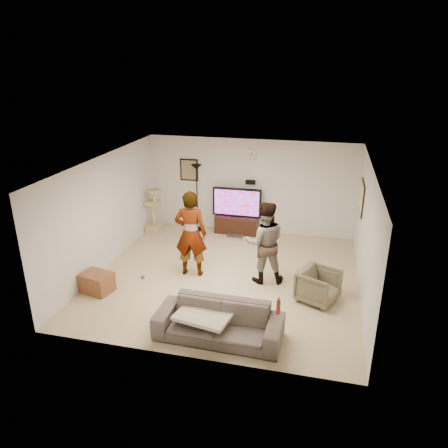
% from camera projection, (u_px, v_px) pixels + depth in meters
% --- Properties ---
extents(floor, '(5.50, 5.50, 0.02)m').
position_uv_depth(floor, '(227.00, 277.00, 9.27)').
color(floor, '#B9AF8A').
rests_on(floor, ground).
extents(ceiling, '(5.50, 5.50, 0.02)m').
position_uv_depth(ceiling, '(227.00, 163.00, 8.36)').
color(ceiling, white).
rests_on(ceiling, wall_back).
extents(wall_back, '(5.50, 0.04, 2.50)m').
position_uv_depth(wall_back, '(251.00, 186.00, 11.30)').
color(wall_back, silver).
rests_on(wall_back, floor).
extents(wall_front, '(5.50, 0.04, 2.50)m').
position_uv_depth(wall_front, '(184.00, 288.00, 6.32)').
color(wall_front, silver).
rests_on(wall_front, floor).
extents(wall_left, '(0.04, 5.50, 2.50)m').
position_uv_depth(wall_left, '(106.00, 212.00, 9.42)').
color(wall_left, silver).
rests_on(wall_left, floor).
extents(wall_right, '(0.04, 5.50, 2.50)m').
position_uv_depth(wall_right, '(366.00, 235.00, 8.21)').
color(wall_right, silver).
rests_on(wall_right, floor).
extents(wall_clock, '(0.26, 0.04, 0.26)m').
position_uv_depth(wall_clock, '(251.00, 155.00, 10.97)').
color(wall_clock, white).
rests_on(wall_clock, wall_back).
extents(wall_speaker, '(0.25, 0.10, 0.10)m').
position_uv_depth(wall_speaker, '(251.00, 182.00, 11.20)').
color(wall_speaker, black).
rests_on(wall_speaker, wall_back).
extents(picture_back, '(0.42, 0.03, 0.52)m').
position_uv_depth(picture_back, '(189.00, 170.00, 11.53)').
color(picture_back, '#77694A').
rests_on(picture_back, wall_back).
extents(picture_right, '(0.03, 0.78, 0.62)m').
position_uv_depth(picture_right, '(362.00, 198.00, 9.57)').
color(picture_right, '#F6D466').
rests_on(picture_right, wall_right).
extents(tv_stand, '(1.14, 0.45, 0.47)m').
position_uv_depth(tv_stand, '(237.00, 224.00, 11.52)').
color(tv_stand, black).
rests_on(tv_stand, floor).
extents(console_box, '(0.40, 0.30, 0.07)m').
position_uv_depth(console_box, '(235.00, 237.00, 11.23)').
color(console_box, '#B9B9B9').
rests_on(console_box, floor).
extents(tv, '(1.30, 0.08, 0.77)m').
position_uv_depth(tv, '(237.00, 202.00, 11.29)').
color(tv, black).
rests_on(tv, tv_stand).
extents(tv_screen, '(1.20, 0.01, 0.68)m').
position_uv_depth(tv_screen, '(237.00, 203.00, 11.25)').
color(tv_screen, '#7340FE').
rests_on(tv_screen, tv).
extents(floor_lamp, '(0.32, 0.32, 1.82)m').
position_uv_depth(floor_lamp, '(197.00, 198.00, 11.47)').
color(floor_lamp, black).
rests_on(floor_lamp, floor).
extents(cat_tree, '(0.39, 0.39, 1.20)m').
position_uv_depth(cat_tree, '(153.00, 210.00, 11.48)').
color(cat_tree, tan).
rests_on(cat_tree, floor).
extents(person_left, '(0.73, 0.51, 1.89)m').
position_uv_depth(person_left, '(191.00, 234.00, 9.05)').
color(person_left, '#ABABAB').
rests_on(person_left, floor).
extents(person_right, '(0.99, 0.85, 1.75)m').
position_uv_depth(person_right, '(265.00, 243.00, 8.79)').
color(person_right, '#466598').
rests_on(person_right, floor).
extents(sofa, '(2.14, 0.88, 0.62)m').
position_uv_depth(sofa, '(219.00, 322.00, 7.13)').
color(sofa, '#504641').
rests_on(sofa, floor).
extents(throw_blanket, '(1.02, 0.86, 0.06)m').
position_uv_depth(throw_blanket, '(204.00, 314.00, 7.15)').
color(throw_blanket, beige).
rests_on(throw_blanket, sofa).
extents(beer_bottle, '(0.06, 0.06, 0.25)m').
position_uv_depth(beer_bottle, '(278.00, 307.00, 6.76)').
color(beer_bottle, '#562912').
rests_on(beer_bottle, sofa).
extents(armchair, '(0.93, 0.92, 0.65)m').
position_uv_depth(armchair, '(318.00, 286.00, 8.23)').
color(armchair, brown).
rests_on(armchair, floor).
extents(side_table, '(0.68, 0.57, 0.40)m').
position_uv_depth(side_table, '(97.00, 282.00, 8.61)').
color(side_table, brown).
rests_on(side_table, floor).
extents(toy_ball, '(0.08, 0.08, 0.08)m').
position_uv_depth(toy_ball, '(143.00, 277.00, 9.17)').
color(toy_ball, '#116CAE').
rests_on(toy_ball, floor).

